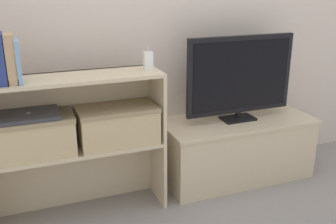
{
  "coord_description": "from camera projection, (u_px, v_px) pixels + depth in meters",
  "views": [
    {
      "loc": [
        -0.81,
        -1.93,
        1.32
      ],
      "look_at": [
        0.0,
        0.14,
        0.57
      ],
      "focal_mm": 42.0,
      "sensor_mm": 36.0,
      "label": 1
    }
  ],
  "objects": [
    {
      "name": "tv_stand",
      "position": [
        236.0,
        148.0,
        2.72
      ],
      "size": [
        1.03,
        0.45,
        0.42
      ],
      "color": "#CCB793",
      "rests_on": "ground_plane"
    },
    {
      "name": "book_skyblue",
      "position": [
        18.0,
        61.0,
        1.92
      ],
      "size": [
        0.02,
        0.15,
        0.21
      ],
      "color": "#709ECC",
      "rests_on": "bookshelf_upper_tier"
    },
    {
      "name": "book_navy",
      "position": [
        1.0,
        59.0,
        1.89
      ],
      "size": [
        0.04,
        0.15,
        0.25
      ],
      "color": "navy",
      "rests_on": "bookshelf_upper_tier"
    },
    {
      "name": "storage_basket_left",
      "position": [
        31.0,
        134.0,
        2.08
      ],
      "size": [
        0.45,
        0.25,
        0.22
      ],
      "color": "tan",
      "rests_on": "bookshelf_lower_tier"
    },
    {
      "name": "book_tan",
      "position": [
        11.0,
        59.0,
        1.91
      ],
      "size": [
        0.04,
        0.14,
        0.24
      ],
      "color": "tan",
      "rests_on": "bookshelf_upper_tier"
    },
    {
      "name": "ground_plane",
      "position": [
        176.0,
        206.0,
        2.41
      ],
      "size": [
        16.0,
        16.0,
        0.0
      ],
      "primitive_type": "plane",
      "color": "gray"
    },
    {
      "name": "laptop",
      "position": [
        29.0,
        115.0,
        2.04
      ],
      "size": [
        0.31,
        0.23,
        0.02
      ],
      "color": "#2D2D33",
      "rests_on": "storage_basket_left"
    },
    {
      "name": "storage_basket_right",
      "position": [
        118.0,
        123.0,
        2.24
      ],
      "size": [
        0.45,
        0.25,
        0.22
      ],
      "color": "tan",
      "rests_on": "bookshelf_lower_tier"
    },
    {
      "name": "bookshelf_upper_tier",
      "position": [
        72.0,
        100.0,
        2.18
      ],
      "size": [
        0.98,
        0.28,
        0.41
      ],
      "color": "#CCB793",
      "rests_on": "bookshelf_lower_tier"
    },
    {
      "name": "baby_monitor",
      "position": [
        148.0,
        61.0,
        2.21
      ],
      "size": [
        0.05,
        0.03,
        0.13
      ],
      "color": "white",
      "rests_on": "bookshelf_upper_tier"
    },
    {
      "name": "bookshelf_lower_tier",
      "position": [
        77.0,
        167.0,
        2.31
      ],
      "size": [
        0.98,
        0.28,
        0.42
      ],
      "color": "#CCB793",
      "rests_on": "ground_plane"
    },
    {
      "name": "wall_back",
      "position": [
        149.0,
        0.0,
        2.44
      ],
      "size": [
        10.0,
        0.05,
        2.4
      ],
      "color": "beige",
      "rests_on": "ground_plane"
    },
    {
      "name": "tv",
      "position": [
        240.0,
        76.0,
        2.55
      ],
      "size": [
        0.75,
        0.14,
        0.56
      ],
      "color": "black",
      "rests_on": "tv_stand"
    }
  ]
}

